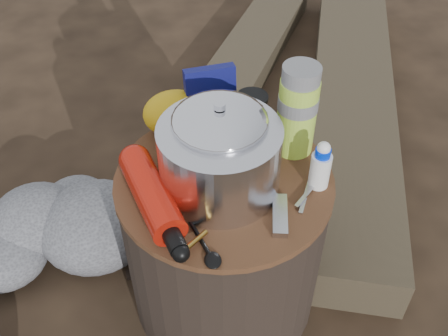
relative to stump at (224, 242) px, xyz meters
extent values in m
plane|color=#2E2116|center=(0.00, 0.00, -0.22)|extent=(60.00, 60.00, 0.00)
cylinder|color=black|center=(0.00, 0.00, 0.00)|extent=(0.49, 0.49, 0.45)
cube|color=#3D3324|center=(0.62, 0.68, -0.15)|extent=(0.87, 1.70, 0.14)
cube|color=#3D3324|center=(0.32, 1.11, -0.17)|extent=(0.81, 1.14, 0.10)
cylinder|color=silver|center=(-0.01, -0.02, 0.30)|extent=(0.26, 0.26, 0.16)
cylinder|color=silver|center=(-0.01, 0.00, 0.32)|extent=(0.19, 0.19, 0.19)
cylinder|color=#ADDA3E|center=(0.18, 0.07, 0.33)|extent=(0.09, 0.09, 0.22)
cylinder|color=black|center=(0.09, 0.14, 0.28)|extent=(0.07, 0.07, 0.11)
ellipsoid|color=gold|center=(-0.08, 0.19, 0.28)|extent=(0.15, 0.12, 0.10)
cube|color=#0D0F56|center=(0.01, 0.20, 0.30)|extent=(0.12, 0.04, 0.15)
cube|color=#B6B6BB|center=(0.09, -0.13, 0.23)|extent=(0.06, 0.11, 0.02)
cylinder|color=white|center=(0.20, -0.06, 0.28)|extent=(0.04, 0.04, 0.11)
camera|label=1|loc=(-0.16, -0.83, 1.06)|focal=42.87mm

